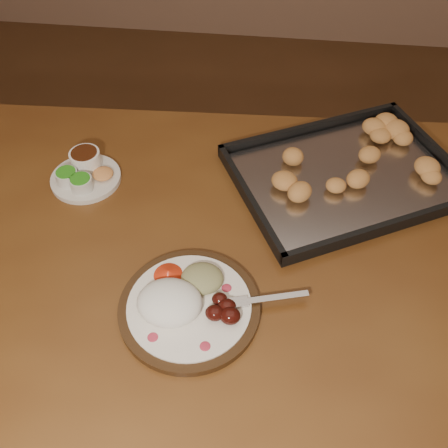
# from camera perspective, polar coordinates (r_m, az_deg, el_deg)

# --- Properties ---
(ground) EXTENTS (4.00, 4.00, 0.00)m
(ground) POSITION_cam_1_polar(r_m,az_deg,el_deg) (1.76, 0.85, -11.22)
(ground) COLOR #54351C
(ground) RESTS_ON ground
(dining_table) EXTENTS (1.54, 0.97, 0.75)m
(dining_table) POSITION_cam_1_polar(r_m,az_deg,el_deg) (1.07, -4.51, -6.08)
(dining_table) COLOR brown
(dining_table) RESTS_ON ground
(dinner_plate) EXTENTS (0.34, 0.25, 0.06)m
(dinner_plate) POSITION_cam_1_polar(r_m,az_deg,el_deg) (0.90, -4.37, -8.96)
(dinner_plate) COLOR #311D0D
(dinner_plate) RESTS_ON dining_table
(condiment_saucer) EXTENTS (0.15, 0.15, 0.05)m
(condiment_saucer) POSITION_cam_1_polar(r_m,az_deg,el_deg) (1.15, -15.69, 5.66)
(condiment_saucer) COLOR silver
(condiment_saucer) RESTS_ON dining_table
(baking_tray) EXTENTS (0.59, 0.53, 0.05)m
(baking_tray) POSITION_cam_1_polar(r_m,az_deg,el_deg) (1.15, 13.69, 5.63)
(baking_tray) COLOR black
(baking_tray) RESTS_ON dining_table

